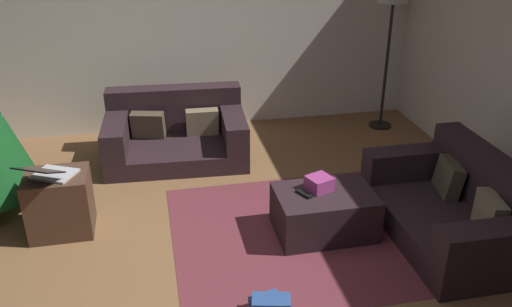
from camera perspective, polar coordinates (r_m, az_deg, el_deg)
The scene contains 12 objects.
ground_plane at distance 4.22m, azimuth -6.21°, elevation -13.21°, with size 6.40×6.40×0.00m, color brown.
rear_partition at distance 6.57m, azimuth -9.82°, elevation 13.49°, with size 6.40×0.12×2.60m, color silver.
couch_left at distance 6.04m, azimuth -8.51°, elevation 2.21°, with size 1.56×1.07×0.71m.
couch_right at distance 4.87m, azimuth 20.81°, elevation -5.35°, with size 0.96×1.58×0.70m.
ottoman at distance 4.66m, azimuth 7.26°, elevation -6.22°, with size 0.83×0.58×0.38m, color #2D1E23.
gift_box at distance 4.58m, azimuth 6.75°, elevation -3.16°, with size 0.19×0.19×0.12m, color #B23F8C.
tv_remote at distance 4.51m, azimuth 5.12°, elevation -4.28°, with size 0.05×0.16×0.02m, color black.
side_table at distance 4.90m, azimuth -20.12°, elevation -4.99°, with size 0.52×0.44×0.54m, color #4C3323.
laptop at distance 4.70m, azimuth -21.17°, elevation -1.92°, with size 0.49×0.53×0.20m.
book_stack at distance 3.88m, azimuth 1.37°, elevation -15.88°, with size 0.33×0.26×0.13m.
corner_lamp at distance 6.61m, azimuth 14.36°, elevation 15.16°, with size 0.36×0.36×1.79m.
area_rug at distance 4.77m, azimuth 7.13°, elevation -8.16°, with size 2.60×2.00×0.01m, color brown.
Camera 1 is at (-0.24, -3.29, 2.63)m, focal length 37.63 mm.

